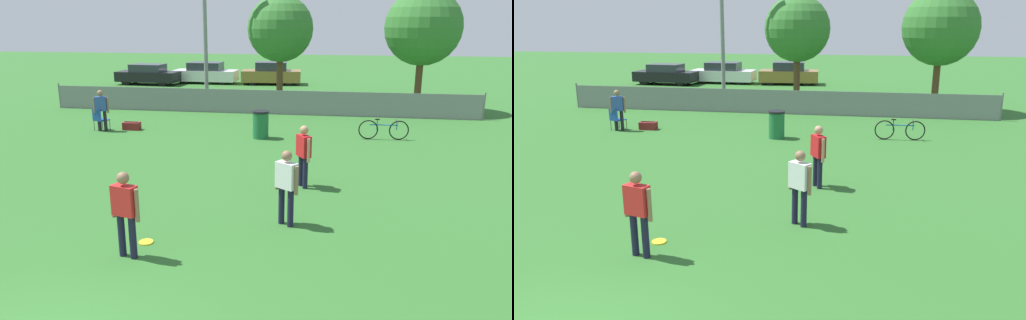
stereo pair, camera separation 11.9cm
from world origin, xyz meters
The scene contains 15 objects.
fence_backline centered at (0.00, 18.00, 0.55)m, with size 19.81×0.07×1.21m.
tree_near_pole centered at (0.74, 20.37, 3.77)m, with size 3.21×3.21×5.39m.
tree_far_right centered at (7.37, 20.02, 3.85)m, with size 3.48×3.48×5.61m.
player_thrower_red centered at (0.02, 3.25, 0.94)m, with size 0.59×0.33×1.62m.
player_receiver_white centered at (2.69, 5.19, 0.94)m, with size 0.52×0.44×1.62m.
player_defender_red centered at (2.86, 7.75, 0.94)m, with size 0.42×0.53×1.62m.
spectator_in_blue centered at (-5.35, 13.29, 0.92)m, with size 0.58×0.31×1.59m.
frisbee_disc centered at (0.11, 3.87, 0.01)m, with size 0.29×0.29×0.03m.
folding_chair_sideline centered at (-5.47, 13.33, 0.48)m, with size 0.61×0.61×0.86m.
bicycle_sideline centered at (5.34, 13.58, 0.37)m, with size 1.79×0.44×0.76m.
trash_bin centered at (0.92, 13.08, 0.51)m, with size 0.60×0.60×1.01m.
gear_bag_sideline centered at (-4.33, 13.70, 0.15)m, with size 0.66×0.36×0.32m.
parked_car_dark centered at (-9.00, 27.59, 0.68)m, with size 4.26×1.93×1.36m.
parked_car_white centered at (-5.40, 29.02, 0.68)m, with size 4.36×1.87×1.42m.
parked_car_tan centered at (-0.86, 29.14, 0.71)m, with size 4.07×2.11×1.50m.
Camera 2 is at (3.78, -4.53, 4.15)m, focal length 35.00 mm.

